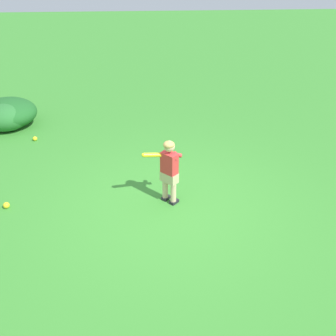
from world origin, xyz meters
The scene contains 6 objects.
ground_plane centered at (0.00, 0.00, 0.00)m, with size 40.00×40.00×0.00m, color #38842D.
child_batter centered at (-0.02, 0.17, 0.65)m, with size 0.62×0.35×1.08m.
play_ball_center_lawn centered at (-2.66, 2.58, 0.05)m, with size 0.09×0.09×0.09m, color yellow.
play_ball_near_batter centered at (-2.57, 0.16, 0.05)m, with size 0.10×0.10×0.10m, color yellow.
shrub_left_background centered at (-3.40, 3.20, 0.30)m, with size 1.01×0.84×0.61m, color #286B2D.
shrub_right_background centered at (-3.40, 3.39, 0.31)m, with size 1.29×1.23×0.63m, color #1E5B23.
Camera 1 is at (-0.38, -5.08, 3.66)m, focal length 42.40 mm.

